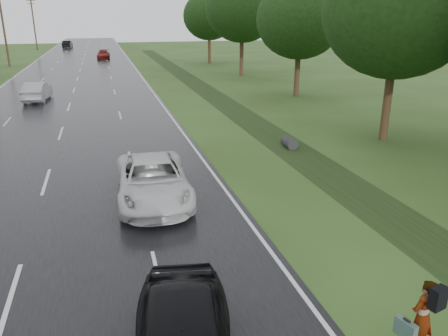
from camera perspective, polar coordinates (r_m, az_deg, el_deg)
The scene contains 17 objects.
ground at distance 11.97m, azimuth -26.09°, elevation -15.11°, with size 220.00×220.00×0.00m, color #30491A.
road at distance 55.23m, azimuth -18.38°, elevation 11.67°, with size 14.00×180.00×0.04m, color black.
edge_stripe_east at distance 55.33m, azimuth -11.26°, elevation 12.30°, with size 0.12×180.00×0.01m, color silver.
edge_stripe_west at distance 55.95m, azimuth -25.40°, elevation 10.93°, with size 0.12×180.00×0.01m, color silver.
center_line at distance 55.23m, azimuth -18.39°, elevation 11.70°, with size 0.12×180.00×0.01m, color silver.
drainage_ditch at distance 30.55m, azimuth 1.94°, elevation 7.25°, with size 2.20×120.00×0.56m.
utility_pole_far at distance 65.88m, azimuth -26.87°, elevation 16.24°, with size 1.60×0.26×10.00m.
utility_pole_distant at distance 95.54m, azimuth -23.60°, elevation 17.01°, with size 1.60×0.26×10.00m.
tree_east_b at distance 24.51m, azimuth 21.85°, elevation 18.68°, with size 7.60×7.60×10.11m.
tree_east_c at distance 37.25m, azimuth 9.91°, elevation 18.60°, with size 7.00×7.00×9.29m.
tree_east_d at distance 50.19m, azimuth 2.39°, elevation 20.10°, with size 8.00×8.00×10.76m.
tree_east_f at distance 63.59m, azimuth -1.96°, elevation 19.21°, with size 7.20×7.20×9.62m.
pedestrian at distance 9.78m, azimuth 24.50°, elevation -17.18°, with size 0.82×0.63×1.61m.
white_pickup at distance 15.89m, azimuth -9.24°, elevation -1.57°, with size 2.49×5.40×1.50m, color silver.
silver_sedan at distance 37.89m, azimuth -23.25°, elevation 9.19°, with size 1.54×4.43×1.46m, color #92969A.
far_car_red at distance 72.93m, azimuth -15.48°, elevation 14.10°, with size 1.85×4.56×1.32m, color #650E0B.
far_car_dark at distance 100.33m, azimuth -19.77°, elevation 14.96°, with size 1.60×4.58×1.51m, color black.
Camera 1 is at (2.56, -9.81, 6.36)m, focal length 35.00 mm.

